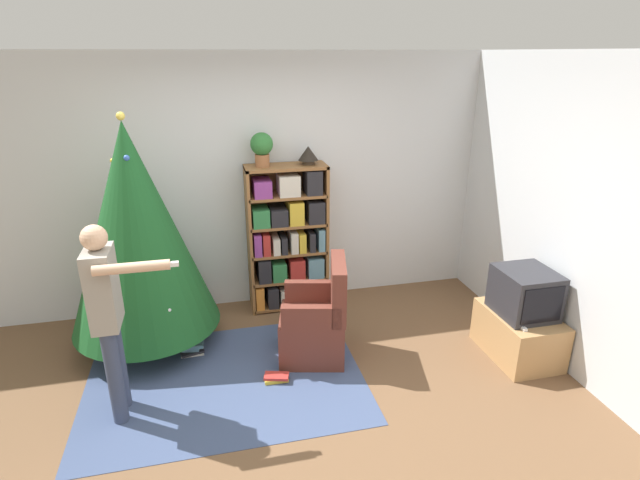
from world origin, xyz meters
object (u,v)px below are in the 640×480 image
Objects in this scene: bookshelf at (288,241)px; armchair at (317,323)px; standing_person at (108,309)px; christmas_tree at (136,229)px; television at (525,293)px; table_lamp at (308,154)px; potted_plant at (262,147)px.

bookshelf is 1.09m from armchair.
christmas_tree is at bearing 172.66° from standing_person.
television is 0.23× the size of christmas_tree.
bookshelf is 0.92m from table_lamp.
standing_person is 2.11m from potted_plant.
bookshelf is 4.66× the size of potted_plant.
christmas_tree is at bearing 163.37° from television.
standing_person is at bearing -132.15° from potted_plant.
table_lamp is (-1.61, 1.43, 1.01)m from television.
table_lamp is (0.15, 1.01, 1.31)m from armchair.
table_lamp is at bearing 129.23° from standing_person.
christmas_tree is 6.49× the size of potted_plant.
television is at bearing -37.81° from bookshelf.
christmas_tree is 1.78m from armchair.
armchair is 4.60× the size of table_lamp.
armchair is (0.07, -1.00, -0.42)m from bookshelf.
potted_plant is (-0.31, 1.01, 1.40)m from armchair.
standing_person is (-3.36, -0.00, 0.26)m from television.
table_lamp reaches higher than armchair.
television is 2.74m from potted_plant.
standing_person is at bearing -137.07° from bookshelf.
bookshelf is at bearing -2.77° from potted_plant.
bookshelf is at bearing -177.14° from table_lamp.
table_lamp is at bearing 138.30° from television.
christmas_tree is at bearing -158.36° from potted_plant.
potted_plant is 0.46m from table_lamp.
bookshelf is 1.01m from potted_plant.
bookshelf is at bearing -162.45° from armchair.
potted_plant is at bearing -149.90° from armchair.
table_lamp reaches higher than standing_person.
table_lamp is (0.22, 0.01, 0.89)m from bookshelf.
christmas_tree reaches higher than bookshelf.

